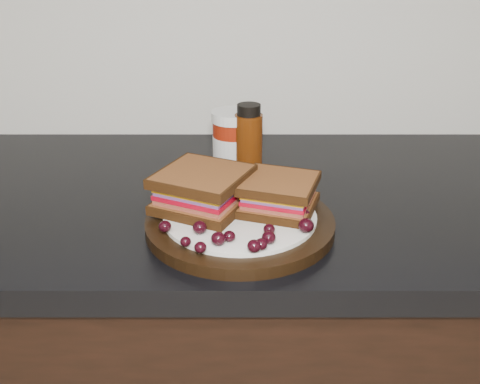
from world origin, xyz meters
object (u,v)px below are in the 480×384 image
object	(u,v)px
plate	(240,223)
sandwich_left	(203,189)
condiment_jar	(233,142)
oil_bottle	(249,142)

from	to	relation	value
plate	sandwich_left	size ratio (longest dim) A/B	2.25
plate	condiment_jar	size ratio (longest dim) A/B	2.40
plate	condiment_jar	distance (m)	0.23
plate	oil_bottle	size ratio (longest dim) A/B	2.05
condiment_jar	oil_bottle	world-z (taller)	oil_bottle
plate	oil_bottle	bearing A→B (deg)	85.51
plate	sandwich_left	xyz separation A→B (m)	(-0.06, 0.03, 0.04)
plate	sandwich_left	world-z (taller)	sandwich_left
sandwich_left	condiment_jar	bearing A→B (deg)	102.57
sandwich_left	plate	bearing A→B (deg)	0.12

